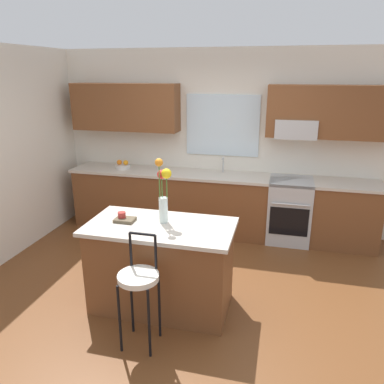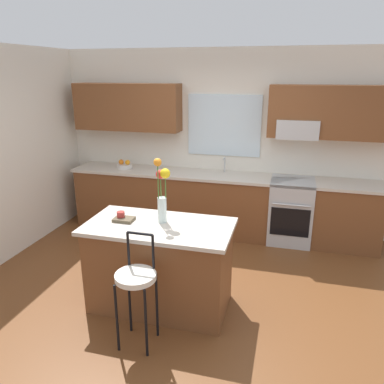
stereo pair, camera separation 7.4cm
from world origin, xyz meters
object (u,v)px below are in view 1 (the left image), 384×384
at_px(flower_vase, 163,191).
at_px(cookbook, 125,220).
at_px(mug_ceramic, 122,216).
at_px(bar_stool_near, 139,282).
at_px(fruit_bowl_oranges, 123,166).
at_px(kitchen_island, 161,266).
at_px(oven_range, 289,210).

bearing_deg(flower_vase, cookbook, -169.09).
height_order(mug_ceramic, cookbook, mug_ceramic).
distance_m(bar_stool_near, fruit_bowl_oranges, 2.93).
xyz_separation_m(flower_vase, mug_ceramic, (-0.43, -0.06, -0.29)).
bearing_deg(flower_vase, mug_ceramic, -172.08).
distance_m(bar_stool_near, flower_vase, 0.92).
bearing_deg(fruit_bowl_oranges, mug_ceramic, -66.31).
bearing_deg(kitchen_island, oven_range, 57.25).
xyz_separation_m(cookbook, fruit_bowl_oranges, (-0.91, 2.01, 0.03)).
bearing_deg(flower_vase, bar_stool_near, -91.31).
distance_m(cookbook, fruit_bowl_oranges, 2.21).
bearing_deg(fruit_bowl_oranges, cookbook, -65.54).
bearing_deg(bar_stool_near, kitchen_island, 90.00).
xyz_separation_m(kitchen_island, fruit_bowl_oranges, (-1.29, 2.01, 0.50)).
height_order(flower_vase, fruit_bowl_oranges, flower_vase).
bearing_deg(bar_stool_near, cookbook, 121.88).
xyz_separation_m(oven_range, cookbook, (-1.65, -1.99, 0.48)).
bearing_deg(kitchen_island, cookbook, 179.58).
relative_size(cookbook, fruit_bowl_oranges, 0.83).
bearing_deg(oven_range, fruit_bowl_oranges, 179.45).
bearing_deg(cookbook, kitchen_island, -0.42).
height_order(kitchen_island, bar_stool_near, bar_stool_near).
bearing_deg(kitchen_island, mug_ceramic, 177.49).
height_order(oven_range, fruit_bowl_oranges, fruit_bowl_oranges).
distance_m(kitchen_island, mug_ceramic, 0.65).
relative_size(bar_stool_near, mug_ceramic, 11.58).
distance_m(bar_stool_near, cookbook, 0.77).
relative_size(oven_range, kitchen_island, 0.63).
bearing_deg(flower_vase, kitchen_island, -101.23).
relative_size(kitchen_island, flower_vase, 2.21).
bearing_deg(kitchen_island, fruit_bowl_oranges, 122.67).
bearing_deg(oven_range, mug_ceramic, -130.70).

